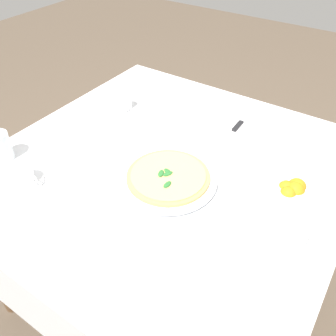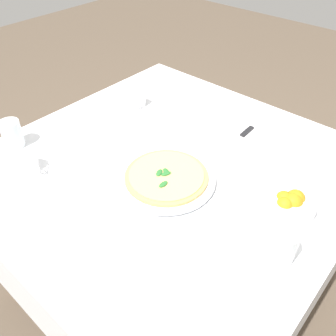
% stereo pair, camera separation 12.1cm
% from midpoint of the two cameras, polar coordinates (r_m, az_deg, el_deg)
% --- Properties ---
extents(ground_plane, '(8.00, 8.00, 0.00)m').
position_cam_midpoint_polar(ground_plane, '(1.82, 2.18, -17.53)').
color(ground_plane, brown).
extents(dining_table, '(1.21, 1.21, 0.73)m').
position_cam_midpoint_polar(dining_table, '(1.34, 2.82, -3.44)').
color(dining_table, white).
rests_on(dining_table, ground_plane).
extents(pizza_plate, '(0.33, 0.33, 0.02)m').
position_cam_midpoint_polar(pizza_plate, '(1.19, 2.67, -1.88)').
color(pizza_plate, white).
rests_on(pizza_plate, dining_table).
extents(pizza, '(0.28, 0.28, 0.02)m').
position_cam_midpoint_polar(pizza, '(1.18, 2.68, -1.38)').
color(pizza, '#DBAD60').
rests_on(pizza, pizza_plate).
extents(coffee_cup_far_left, '(0.13, 0.13, 0.06)m').
position_cam_midpoint_polar(coffee_cup_far_left, '(1.29, -19.15, 0.42)').
color(coffee_cup_far_left, white).
rests_on(coffee_cup_far_left, dining_table).
extents(coffee_cup_right_edge, '(0.13, 0.13, 0.07)m').
position_cam_midpoint_polar(coffee_cup_right_edge, '(1.58, -2.77, 10.79)').
color(coffee_cup_right_edge, white).
rests_on(coffee_cup_right_edge, dining_table).
extents(water_glass_left_edge, '(0.07, 0.07, 0.11)m').
position_cam_midpoint_polar(water_glass_left_edge, '(1.01, 21.15, -12.07)').
color(water_glass_left_edge, white).
rests_on(water_glass_left_edge, dining_table).
extents(water_glass_near_right, '(0.07, 0.07, 0.11)m').
position_cam_midpoint_polar(water_glass_near_right, '(1.42, -21.44, 4.78)').
color(water_glass_near_right, white).
rests_on(water_glass_near_right, dining_table).
extents(napkin_folded, '(0.23, 0.14, 0.02)m').
position_cam_midpoint_polar(napkin_folded, '(1.47, 15.73, 5.89)').
color(napkin_folded, white).
rests_on(napkin_folded, dining_table).
extents(dinner_knife, '(0.20, 0.02, 0.01)m').
position_cam_midpoint_polar(dinner_knife, '(1.47, 15.87, 6.39)').
color(dinner_knife, silver).
rests_on(dinner_knife, napkin_folded).
extents(citrus_bowl, '(0.15, 0.15, 0.07)m').
position_cam_midpoint_polar(citrus_bowl, '(1.16, 21.92, -5.45)').
color(citrus_bowl, white).
rests_on(citrus_bowl, dining_table).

